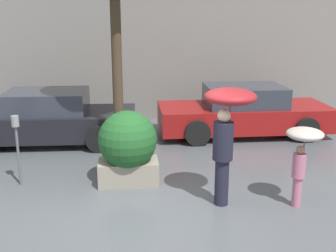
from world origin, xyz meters
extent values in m
plane|color=#51565B|center=(0.00, 0.00, 0.00)|extent=(40.00, 40.00, 0.00)
cube|color=gray|center=(0.00, 6.50, 3.00)|extent=(18.00, 0.30, 6.00)
cube|color=gray|center=(-0.27, 1.38, 0.23)|extent=(1.12, 0.61, 0.45)
sphere|color=#1E5123|center=(-0.27, 1.38, 0.86)|extent=(1.10, 1.10, 1.10)
cylinder|color=#1E1E2D|center=(1.29, 0.31, 0.40)|extent=(0.23, 0.23, 0.81)
cylinder|color=#1E1E2D|center=(1.29, 0.31, 1.12)|extent=(0.34, 0.34, 0.64)
sphere|color=beige|center=(1.29, 0.31, 1.55)|extent=(0.22, 0.22, 0.22)
cylinder|color=#4C4C51|center=(1.41, 0.41, 1.50)|extent=(0.02, 0.02, 0.68)
ellipsoid|color=maroon|center=(1.41, 0.41, 1.84)|extent=(0.85, 0.85, 0.27)
cylinder|color=#B76684|center=(2.53, 0.11, 0.26)|extent=(0.15, 0.15, 0.52)
cylinder|color=#B76684|center=(2.53, 0.11, 0.72)|extent=(0.22, 0.22, 0.41)
sphere|color=#997056|center=(2.53, 0.11, 1.00)|extent=(0.14, 0.14, 0.14)
cylinder|color=#4C4C51|center=(2.61, 0.17, 0.99)|extent=(0.02, 0.02, 0.50)
ellipsoid|color=beige|center=(2.61, 0.17, 1.25)|extent=(0.60, 0.60, 0.19)
cube|color=black|center=(-2.22, 4.21, 0.48)|extent=(4.34, 1.84, 0.61)
cube|color=#2D333D|center=(-2.22, 4.21, 1.04)|extent=(1.97, 1.51, 0.52)
cylinder|color=black|center=(-3.52, 5.10, 0.32)|extent=(0.64, 0.24, 0.64)
cylinder|color=black|center=(-0.91, 3.31, 0.32)|extent=(0.64, 0.24, 0.64)
cylinder|color=black|center=(-0.86, 5.02, 0.32)|extent=(0.64, 0.24, 0.64)
cube|color=maroon|center=(2.81, 4.44, 0.48)|extent=(4.46, 1.71, 0.61)
cube|color=#2D333D|center=(2.81, 4.44, 1.04)|extent=(2.01, 1.45, 0.52)
cylinder|color=black|center=(1.43, 3.58, 0.32)|extent=(0.64, 0.22, 0.64)
cylinder|color=black|center=(1.43, 5.29, 0.32)|extent=(0.64, 0.22, 0.64)
cylinder|color=black|center=(4.19, 3.58, 0.32)|extent=(0.64, 0.22, 0.64)
cylinder|color=black|center=(4.19, 5.29, 0.32)|extent=(0.64, 0.22, 0.64)
cylinder|color=#423323|center=(-0.45, 2.68, 1.90)|extent=(0.21, 0.21, 3.80)
cylinder|color=#595B60|center=(-2.30, 1.50, 0.57)|extent=(0.05, 0.05, 1.14)
cylinder|color=gray|center=(-2.30, 1.50, 1.24)|extent=(0.14, 0.14, 0.20)
camera|label=1|loc=(-0.26, -6.14, 3.16)|focal=45.00mm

